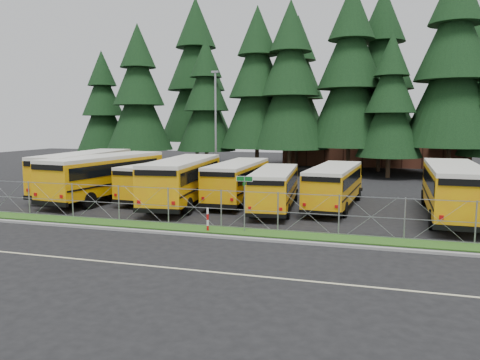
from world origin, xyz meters
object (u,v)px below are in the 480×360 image
Objects in this scene: bus_2 at (166,181)px; striped_bollard at (208,220)px; bus_6 at (335,187)px; street_sign at (244,192)px; bus_0 at (88,173)px; bus_1 at (109,177)px; light_standard at (216,122)px; bus_4 at (239,182)px; bus_5 at (275,189)px; bus_east at (452,192)px; bus_3 at (185,182)px.

bus_2 is 8.33× the size of striped_bollard.
bus_6 is 3.67× the size of street_sign.
bus_0 is 6.59m from bus_2.
light_standard reaches higher than bus_1.
bus_6 is at bearing -6.20° from bus_0.
bus_0 is at bearing 157.99° from bus_1.
bus_0 is 11.95m from bus_4.
bus_0 is 18.51m from bus_6.
bus_2 is 3.56× the size of street_sign.
light_standard is (-8.30, 19.25, 3.47)m from street_sign.
light_standard is at bearing 53.76° from bus_0.
light_standard reaches higher than bus_6.
bus_2 is 5.38m from bus_4.
bus_east reaches higher than bus_5.
bus_4 is 1.03× the size of light_standard.
bus_4 is 9.11m from street_sign.
bus_3 reaches higher than bus_4.
bus_3 is 8.10m from striped_bollard.
bus_0 is 1.23× the size of bus_2.
bus_0 is at bearing 145.67° from striped_bollard.
bus_1 reaches higher than striped_bollard.
bus_4 is (3.12, 2.20, -0.16)m from bus_3.
bus_3 is 1.20× the size of bus_5.
bus_4 is at bearing -4.33° from bus_0.
street_sign is at bearing -22.30° from bus_1.
bus_4 is at bearing 10.34° from bus_2.
light_standard is (-18.70, 12.74, 3.95)m from bus_east.
bus_1 is 4.30× the size of street_sign.
striped_bollard is (-12.19, -6.96, -0.95)m from bus_east.
bus_1 is at bearing 150.26° from street_sign.
bus_2 is 0.97× the size of bus_6.
bus_3 is 1.14× the size of bus_6.
bus_4 is 1.02× the size of bus_6.
bus_3 reaches higher than striped_bollard.
bus_6 is 16.88m from light_standard.
bus_5 is at bearing 74.01° from striped_bollard.
bus_east is (22.31, -0.29, -0.03)m from bus_1.
street_sign is (-3.71, -8.13, 0.68)m from bus_6.
bus_0 is 17.04m from street_sign.
bus_1 is 15.68m from bus_6.
street_sign is at bearing -66.67° from light_standard.
bus_0 is 1.25× the size of bus_5.
bus_4 is at bearing 138.22° from bus_5.
light_standard reaches higher than bus_3.
bus_1 reaches higher than bus_6.
bus_5 reaches higher than striped_bollard.
bus_east is at bearing 29.74° from striped_bollard.
bus_east is at bearing -4.86° from bus_5.
bus_3 is (5.95, -0.38, -0.05)m from bus_1.
bus_0 is at bearing -176.53° from bus_6.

